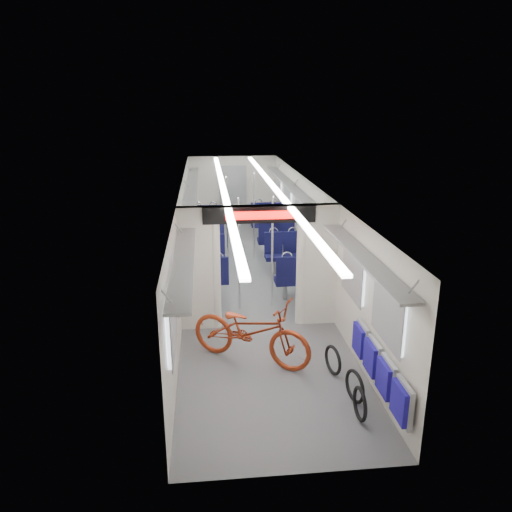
{
  "coord_description": "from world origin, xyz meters",
  "views": [
    {
      "loc": [
        -0.95,
        -10.6,
        4.09
      ],
      "look_at": [
        0.01,
        -1.46,
        1.19
      ],
      "focal_mm": 35.0,
      "sensor_mm": 36.0,
      "label": 1
    }
  ],
  "objects_px": {
    "stanchion_near_right": "(272,253)",
    "stanchion_far_right": "(254,217)",
    "flip_bench": "(379,368)",
    "bike_hoop_b": "(355,388)",
    "stanchion_far_left": "(227,222)",
    "bike_hoop_a": "(360,405)",
    "seat_bay_far_right": "(271,226)",
    "stanchion_near_left": "(239,255)",
    "seat_bay_near_left": "(207,263)",
    "seat_bay_near_right": "(290,262)",
    "seat_bay_far_left": "(206,229)",
    "bike_hoop_c": "(333,361)",
    "bicycle": "(251,331)"
  },
  "relations": [
    {
      "from": "seat_bay_far_right",
      "to": "stanchion_near_right",
      "type": "distance_m",
      "value": 4.51
    },
    {
      "from": "bike_hoop_b",
      "to": "seat_bay_near_right",
      "type": "relative_size",
      "value": 0.23
    },
    {
      "from": "seat_bay_near_right",
      "to": "bike_hoop_c",
      "type": "bearing_deg",
      "value": -89.81
    },
    {
      "from": "seat_bay_near_left",
      "to": "stanchion_near_left",
      "type": "xyz_separation_m",
      "value": [
        0.63,
        -1.41,
        0.62
      ]
    },
    {
      "from": "bike_hoop_a",
      "to": "bike_hoop_b",
      "type": "relative_size",
      "value": 0.97
    },
    {
      "from": "bike_hoop_c",
      "to": "stanchion_near_left",
      "type": "bearing_deg",
      "value": 114.88
    },
    {
      "from": "bike_hoop_a",
      "to": "seat_bay_far_right",
      "type": "relative_size",
      "value": 0.2
    },
    {
      "from": "bike_hoop_a",
      "to": "seat_bay_near_right",
      "type": "distance_m",
      "value": 5.13
    },
    {
      "from": "seat_bay_far_left",
      "to": "stanchion_near_left",
      "type": "height_order",
      "value": "stanchion_near_left"
    },
    {
      "from": "stanchion_far_right",
      "to": "bike_hoop_a",
      "type": "bearing_deg",
      "value": -84.48
    },
    {
      "from": "bike_hoop_c",
      "to": "stanchion_far_left",
      "type": "distance_m",
      "value": 5.7
    },
    {
      "from": "bicycle",
      "to": "seat_bay_near_left",
      "type": "relative_size",
      "value": 1.06
    },
    {
      "from": "seat_bay_near_left",
      "to": "stanchion_far_left",
      "type": "relative_size",
      "value": 0.85
    },
    {
      "from": "bike_hoop_b",
      "to": "seat_bay_near_left",
      "type": "bearing_deg",
      "value": 112.31
    },
    {
      "from": "bicycle",
      "to": "bike_hoop_a",
      "type": "height_order",
      "value": "bicycle"
    },
    {
      "from": "seat_bay_near_right",
      "to": "stanchion_far_left",
      "type": "bearing_deg",
      "value": 131.66
    },
    {
      "from": "seat_bay_far_left",
      "to": "seat_bay_far_right",
      "type": "relative_size",
      "value": 0.96
    },
    {
      "from": "seat_bay_far_right",
      "to": "seat_bay_near_right",
      "type": "bearing_deg",
      "value": -90.0
    },
    {
      "from": "stanchion_near_left",
      "to": "flip_bench",
      "type": "bearing_deg",
      "value": -65.07
    },
    {
      "from": "flip_bench",
      "to": "stanchion_near_left",
      "type": "relative_size",
      "value": 0.92
    },
    {
      "from": "bicycle",
      "to": "seat_bay_far_right",
      "type": "xyz_separation_m",
      "value": [
        1.21,
        6.66,
        0.03
      ]
    },
    {
      "from": "seat_bay_far_left",
      "to": "stanchion_far_left",
      "type": "xyz_separation_m",
      "value": [
        0.53,
        -1.66,
        0.59
      ]
    },
    {
      "from": "bike_hoop_c",
      "to": "bike_hoop_b",
      "type": "bearing_deg",
      "value": -81.35
    },
    {
      "from": "bike_hoop_b",
      "to": "seat_bay_far_left",
      "type": "distance_m",
      "value": 8.14
    },
    {
      "from": "bicycle",
      "to": "stanchion_far_left",
      "type": "distance_m",
      "value": 4.97
    },
    {
      "from": "seat_bay_near_left",
      "to": "stanchion_far_right",
      "type": "relative_size",
      "value": 0.85
    },
    {
      "from": "flip_bench",
      "to": "stanchion_near_right",
      "type": "bearing_deg",
      "value": 105.3
    },
    {
      "from": "stanchion_far_right",
      "to": "seat_bay_far_right",
      "type": "bearing_deg",
      "value": 62.7
    },
    {
      "from": "seat_bay_near_left",
      "to": "seat_bay_far_right",
      "type": "xyz_separation_m",
      "value": [
        1.87,
        3.08,
        0.05
      ]
    },
    {
      "from": "bicycle",
      "to": "seat_bay_far_right",
      "type": "bearing_deg",
      "value": 20.66
    },
    {
      "from": "bike_hoop_b",
      "to": "flip_bench",
      "type": "bearing_deg",
      "value": -19.13
    },
    {
      "from": "flip_bench",
      "to": "stanchion_near_left",
      "type": "distance_m",
      "value": 3.97
    },
    {
      "from": "bike_hoop_c",
      "to": "seat_bay_far_left",
      "type": "height_order",
      "value": "seat_bay_far_left"
    },
    {
      "from": "bike_hoop_b",
      "to": "bicycle",
      "type": "bearing_deg",
      "value": 136.03
    },
    {
      "from": "seat_bay_near_right",
      "to": "seat_bay_far_left",
      "type": "distance_m",
      "value": 3.68
    },
    {
      "from": "flip_bench",
      "to": "stanchion_near_right",
      "type": "relative_size",
      "value": 0.92
    },
    {
      "from": "bicycle",
      "to": "seat_bay_far_left",
      "type": "relative_size",
      "value": 0.93
    },
    {
      "from": "seat_bay_far_left",
      "to": "stanchion_near_right",
      "type": "xyz_separation_m",
      "value": [
        1.3,
        -4.36,
        0.59
      ]
    },
    {
      "from": "stanchion_near_left",
      "to": "seat_bay_near_right",
      "type": "bearing_deg",
      "value": 45.3
    },
    {
      "from": "stanchion_near_left",
      "to": "seat_bay_far_left",
      "type": "bearing_deg",
      "value": 98.13
    },
    {
      "from": "stanchion_near_right",
      "to": "stanchion_far_right",
      "type": "relative_size",
      "value": 1.0
    },
    {
      "from": "seat_bay_near_right",
      "to": "seat_bay_far_right",
      "type": "distance_m",
      "value": 3.24
    },
    {
      "from": "seat_bay_far_right",
      "to": "stanchion_far_left",
      "type": "height_order",
      "value": "stanchion_far_left"
    },
    {
      "from": "bicycle",
      "to": "bike_hoop_c",
      "type": "height_order",
      "value": "bicycle"
    },
    {
      "from": "seat_bay_near_right",
      "to": "stanchion_near_left",
      "type": "xyz_separation_m",
      "value": [
        -1.24,
        -1.25,
        0.6
      ]
    },
    {
      "from": "flip_bench",
      "to": "seat_bay_far_right",
      "type": "distance_m",
      "value": 8.07
    },
    {
      "from": "bicycle",
      "to": "flip_bench",
      "type": "distance_m",
      "value": 2.15
    },
    {
      "from": "stanchion_far_left",
      "to": "bike_hoop_c",
      "type": "bearing_deg",
      "value": -76.07
    },
    {
      "from": "bike_hoop_b",
      "to": "stanchion_near_left",
      "type": "height_order",
      "value": "stanchion_near_left"
    },
    {
      "from": "bike_hoop_b",
      "to": "stanchion_far_left",
      "type": "relative_size",
      "value": 0.21
    }
  ]
}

